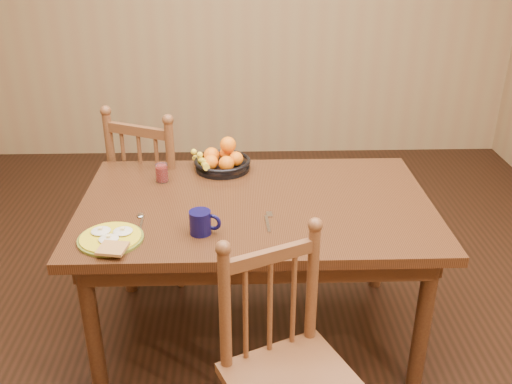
{
  "coord_description": "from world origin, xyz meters",
  "views": [
    {
      "loc": [
        -0.07,
        -2.32,
        1.92
      ],
      "look_at": [
        0.0,
        0.0,
        0.8
      ],
      "focal_mm": 40.0,
      "sensor_mm": 36.0,
      "label": 1
    }
  ],
  "objects_px": {
    "chair_near": "(288,373)",
    "fruit_bowl": "(222,160)",
    "breakfast_plate": "(111,238)",
    "coffee_mug": "(201,222)",
    "chair_far": "(159,194)",
    "dining_table": "(256,218)"
  },
  "relations": [
    {
      "from": "breakfast_plate",
      "to": "chair_near",
      "type": "bearing_deg",
      "value": -33.58
    },
    {
      "from": "breakfast_plate",
      "to": "coffee_mug",
      "type": "xyz_separation_m",
      "value": [
        0.36,
        0.05,
        0.04
      ]
    },
    {
      "from": "chair_near",
      "to": "chair_far",
      "type": "bearing_deg",
      "value": 89.41
    },
    {
      "from": "breakfast_plate",
      "to": "fruit_bowl",
      "type": "distance_m",
      "value": 0.83
    },
    {
      "from": "fruit_bowl",
      "to": "chair_far",
      "type": "bearing_deg",
      "value": 146.71
    },
    {
      "from": "coffee_mug",
      "to": "fruit_bowl",
      "type": "height_order",
      "value": "fruit_bowl"
    },
    {
      "from": "dining_table",
      "to": "fruit_bowl",
      "type": "distance_m",
      "value": 0.44
    },
    {
      "from": "dining_table",
      "to": "chair_near",
      "type": "distance_m",
      "value": 0.81
    },
    {
      "from": "chair_far",
      "to": "chair_near",
      "type": "xyz_separation_m",
      "value": [
        0.62,
        -1.41,
        -0.03
      ]
    },
    {
      "from": "chair_far",
      "to": "breakfast_plate",
      "type": "xyz_separation_m",
      "value": [
        -0.06,
        -0.95,
        0.27
      ]
    },
    {
      "from": "dining_table",
      "to": "fruit_bowl",
      "type": "height_order",
      "value": "fruit_bowl"
    },
    {
      "from": "dining_table",
      "to": "fruit_bowl",
      "type": "relative_size",
      "value": 4.94
    },
    {
      "from": "fruit_bowl",
      "to": "dining_table",
      "type": "bearing_deg",
      "value": -66.7
    },
    {
      "from": "breakfast_plate",
      "to": "coffee_mug",
      "type": "relative_size",
      "value": 2.21
    },
    {
      "from": "chair_near",
      "to": "fruit_bowl",
      "type": "height_order",
      "value": "chair_near"
    },
    {
      "from": "dining_table",
      "to": "coffee_mug",
      "type": "distance_m",
      "value": 0.39
    },
    {
      "from": "chair_far",
      "to": "chair_near",
      "type": "relative_size",
      "value": 1.07
    },
    {
      "from": "chair_near",
      "to": "fruit_bowl",
      "type": "xyz_separation_m",
      "value": [
        -0.26,
        1.17,
        0.34
      ]
    },
    {
      "from": "breakfast_plate",
      "to": "fruit_bowl",
      "type": "xyz_separation_m",
      "value": [
        0.43,
        0.71,
        0.03
      ]
    },
    {
      "from": "dining_table",
      "to": "coffee_mug",
      "type": "bearing_deg",
      "value": -129.82
    },
    {
      "from": "chair_near",
      "to": "coffee_mug",
      "type": "distance_m",
      "value": 0.69
    },
    {
      "from": "chair_far",
      "to": "chair_near",
      "type": "height_order",
      "value": "chair_far"
    }
  ]
}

